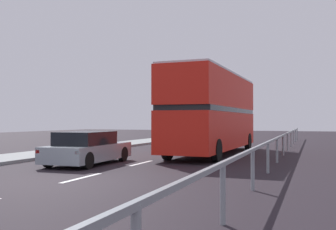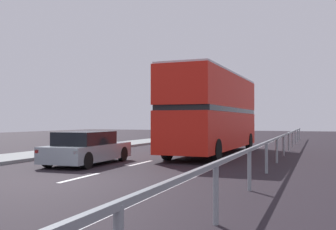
% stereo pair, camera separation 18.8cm
% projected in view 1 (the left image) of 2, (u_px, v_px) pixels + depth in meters
% --- Properties ---
extents(ground_plane, '(74.31, 120.00, 0.10)m').
position_uv_depth(ground_plane, '(70.00, 182.00, 11.61)').
color(ground_plane, black).
extents(lane_paint_markings, '(3.40, 46.00, 0.01)m').
position_uv_depth(lane_paint_markings, '(207.00, 158.00, 18.75)').
color(lane_paint_markings, silver).
rests_on(lane_paint_markings, ground).
extents(bridge_side_railing, '(0.10, 42.00, 1.08)m').
position_uv_depth(bridge_side_railing, '(280.00, 140.00, 18.20)').
color(bridge_side_railing, gray).
rests_on(bridge_side_railing, ground).
extents(double_decker_bus_red, '(2.72, 10.74, 4.26)m').
position_uv_depth(double_decker_bus_red, '(213.00, 111.00, 20.88)').
color(double_decker_bus_red, red).
rests_on(double_decker_bus_red, ground).
extents(hatchback_car_near, '(1.98, 4.44, 1.34)m').
position_uv_depth(hatchback_car_near, '(88.00, 148.00, 15.99)').
color(hatchback_car_near, gray).
rests_on(hatchback_car_near, ground).
extents(sedan_car_ahead, '(1.95, 4.48, 1.48)m').
position_uv_depth(sedan_car_ahead, '(199.00, 133.00, 34.64)').
color(sedan_car_ahead, '#1B252B').
rests_on(sedan_car_ahead, ground).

